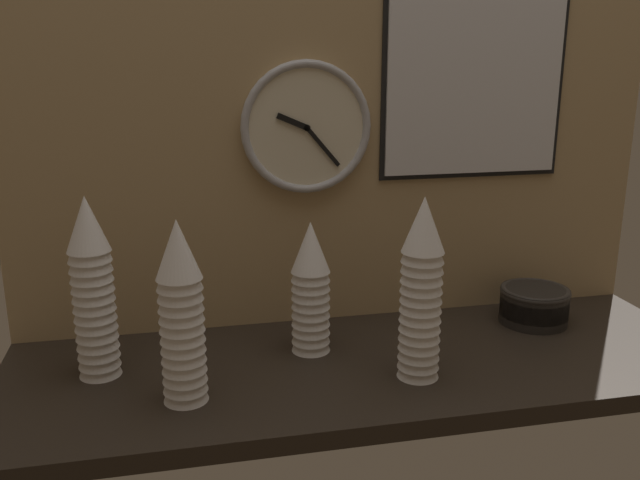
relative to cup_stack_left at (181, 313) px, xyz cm
name	(u,v)px	position (x,y,z in cm)	size (l,w,h in cm)	color
ground_plane	(366,366)	(40.20, 10.65, -20.48)	(160.00, 56.00, 4.00)	black
wall_tiled_back	(340,112)	(40.20, 37.15, 34.02)	(160.00, 3.00, 105.00)	tan
cup_stack_left	(181,313)	(0.00, 0.00, 0.00)	(8.87, 8.87, 36.95)	white
cup_stack_center_right	(421,289)	(48.38, -0.02, 1.06)	(8.87, 8.87, 39.07)	white
cup_stack_center	(311,288)	(28.74, 17.42, -3.17)	(8.87, 8.87, 30.60)	white
cup_stack_far_left	(93,288)	(-17.61, 14.97, 1.06)	(8.87, 8.87, 39.07)	white
bowl_stack_far_right	(534,304)	(87.39, 21.87, -13.54)	(17.32, 17.32, 9.16)	black
wall_clock	(306,127)	(31.22, 34.11, 30.82)	(31.29, 2.70, 31.29)	beige
menu_board	(475,80)	(73.64, 35.00, 41.29)	(47.69, 1.32, 48.17)	black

